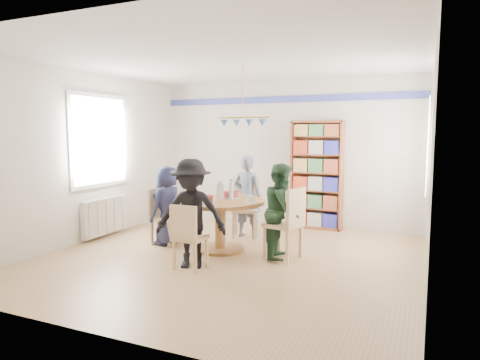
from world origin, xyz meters
The scene contains 14 objects.
ground centered at (0.00, 0.00, 0.00)m, with size 5.00×5.00×0.00m, color tan.
room_shell centered at (-0.26, 0.87, 1.65)m, with size 5.00×5.00×5.00m.
radiator centered at (-2.42, 0.30, 0.35)m, with size 0.12×1.00×0.60m.
dining_table centered at (-0.28, 0.33, 0.56)m, with size 1.30×1.30×0.75m.
chair_left centered at (-1.31, 0.33, 0.48)m, with size 0.39×0.39×0.87m.
chair_right centered at (0.77, 0.29, 0.55)m, with size 0.53×0.53×0.99m.
chair_far centered at (-0.30, 1.31, 0.53)m, with size 0.53×0.53×0.97m.
chair_near centered at (-0.25, -0.67, 0.46)m, with size 0.38×0.38×0.84m.
person_left centered at (-1.19, 0.31, 0.61)m, with size 0.60×0.39×1.23m, color #181B36.
person_right centered at (0.66, 0.33, 0.66)m, with size 0.64×0.50×1.31m, color #19321D.
person_far centered at (-0.23, 1.24, 0.69)m, with size 0.50×0.33×1.37m, color gray.
person_near centered at (-0.27, -0.54, 0.70)m, with size 0.91×0.52×1.40m, color black.
bookshelf centered at (0.65, 2.34, 0.96)m, with size 0.92×0.28×1.94m.
tableware centered at (-0.31, 0.35, 0.82)m, with size 1.14×1.14×0.30m.
Camera 1 is at (2.47, -5.21, 1.72)m, focal length 32.00 mm.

